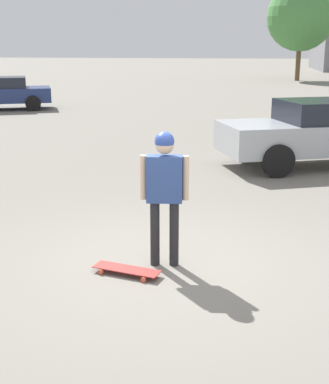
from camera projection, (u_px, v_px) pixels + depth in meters
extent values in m
plane|color=gray|center=(164.00, 265.00, 6.93)|extent=(220.00, 220.00, 0.00)
cylinder|color=#262628|center=(155.00, 233.00, 6.83)|extent=(0.12, 0.12, 0.85)
cylinder|color=#262628|center=(174.00, 234.00, 6.81)|extent=(0.12, 0.12, 0.85)
cube|color=#334C8C|center=(164.00, 179.00, 6.63)|extent=(0.24, 0.46, 0.59)
cylinder|color=beige|center=(143.00, 177.00, 6.64)|extent=(0.08, 0.08, 0.56)
cylinder|color=beige|center=(186.00, 178.00, 6.61)|extent=(0.08, 0.08, 0.56)
sphere|color=beige|center=(164.00, 145.00, 6.51)|extent=(0.23, 0.23, 0.23)
sphere|color=#2D4799|center=(164.00, 141.00, 6.50)|extent=(0.24, 0.24, 0.24)
cube|color=#A5332D|center=(127.00, 269.00, 6.63)|extent=(0.43, 0.89, 0.01)
cylinder|color=#D14C33|center=(101.00, 272.00, 6.63)|extent=(0.04, 0.07, 0.06)
cylinder|color=#D14C33|center=(111.00, 264.00, 6.86)|extent=(0.04, 0.07, 0.06)
cylinder|color=#D14C33|center=(143.00, 280.00, 6.41)|extent=(0.04, 0.07, 0.06)
cylinder|color=#D14C33|center=(152.00, 272.00, 6.64)|extent=(0.04, 0.07, 0.06)
cube|color=#ADB2B7|center=(321.00, 136.00, 12.46)|extent=(3.34, 5.01, 0.68)
cube|color=#1E232D|center=(328.00, 111.00, 12.33)|extent=(2.24, 2.54, 0.49)
cylinder|color=black|center=(278.00, 161.00, 11.42)|extent=(0.45, 0.74, 0.72)
cylinder|color=black|center=(248.00, 146.00, 13.07)|extent=(0.45, 0.74, 0.72)
cube|color=navy|center=(2.00, 95.00, 23.39)|extent=(3.31, 4.52, 0.62)
cube|color=#1E232D|center=(4.00, 82.00, 23.27)|extent=(2.26, 2.36, 0.46)
cylinder|color=black|center=(33.00, 103.00, 22.90)|extent=(0.44, 0.68, 0.66)
cylinder|color=black|center=(33.00, 99.00, 24.63)|extent=(0.44, 0.68, 0.66)
cylinder|color=brown|center=(298.00, 61.00, 42.10)|extent=(0.37, 0.37, 3.02)
sphere|color=#478442|center=(301.00, 17.00, 41.21)|extent=(5.24, 5.24, 5.24)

